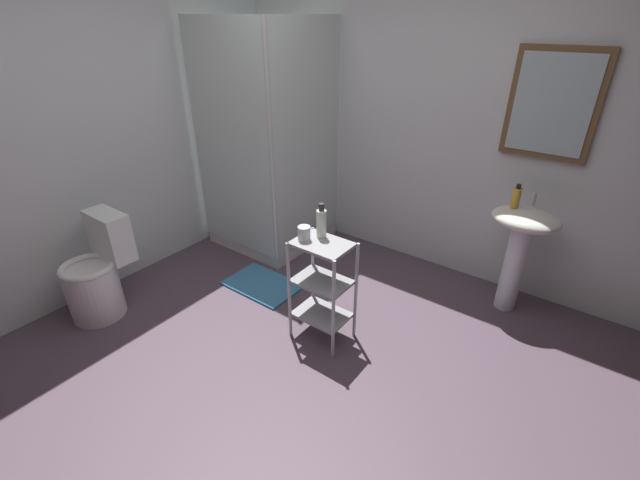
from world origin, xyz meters
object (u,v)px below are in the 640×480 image
Objects in this scene: pedestal_sink at (520,240)px; toilet at (98,276)px; hand_soap_bottle at (516,197)px; lotion_bottle_white at (321,223)px; rinse_cup at (304,233)px; shower_stall at (272,199)px; bath_mat at (263,285)px; storage_cart at (322,284)px.

pedestal_sink is 1.07× the size of toilet.
toilet is (-2.42, -1.87, -0.26)m from pedestal_sink.
hand_soap_bottle is (2.32, 1.87, 0.57)m from toilet.
hand_soap_bottle is 1.38m from lotion_bottle_white.
rinse_cup is (-0.06, -0.10, -0.05)m from lotion_bottle_white.
toilet is 1.61m from rinse_cup.
shower_stall is at bearing -171.96° from pedestal_sink.
toilet is 4.52× the size of hand_soap_bottle.
rinse_cup is at bearing 27.85° from toilet.
pedestal_sink is 4.82× the size of hand_soap_bottle.
toilet is at bearing -100.95° from shower_stall.
storage_cart is at bearing -14.51° from bath_mat.
hand_soap_bottle is at bearing 29.94° from bath_mat.
pedestal_sink reaches higher than bath_mat.
shower_stall is 2.63× the size of toilet.
pedestal_sink is 1.46m from storage_cart.
lotion_bottle_white is 0.13m from rinse_cup.
pedestal_sink is (2.12, 0.30, 0.12)m from shower_stall.
bath_mat is (-1.70, -0.91, -0.57)m from pedestal_sink.
bath_mat is at bearing 52.79° from toilet.
shower_stall is 2.70× the size of storage_cart.
storage_cart is 1.47m from hand_soap_bottle.
lotion_bottle_white reaches higher than pedestal_sink.
rinse_cup is at bearing -132.65° from pedestal_sink.
storage_cart is 8.00× the size of rinse_cup.
lotion_bottle_white is at bearing 29.82° from toilet.
shower_stall is at bearing 146.35° from lotion_bottle_white.
bath_mat is (-0.71, 0.13, -0.83)m from lotion_bottle_white.
hand_soap_bottle reaches higher than storage_cart.
rinse_cup is (1.06, -0.85, 0.32)m from shower_stall.
shower_stall is 21.62× the size of rinse_cup.
rinse_cup is at bearing -38.57° from shower_stall.
storage_cart is (1.48, 0.75, 0.12)m from toilet.
toilet is at bearing -141.12° from hand_soap_bottle.
shower_stall reaches higher than storage_cart.
rinse_cup reaches higher than storage_cart.
storage_cart is at bearing -126.83° from hand_soap_bottle.
shower_stall is 2.47× the size of pedestal_sink.
storage_cart is at bearing -130.03° from pedestal_sink.
rinse_cup is (-0.96, -1.15, -0.10)m from hand_soap_bottle.
shower_stall is 1.60m from toilet.
rinse_cup is 1.03m from bath_mat.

